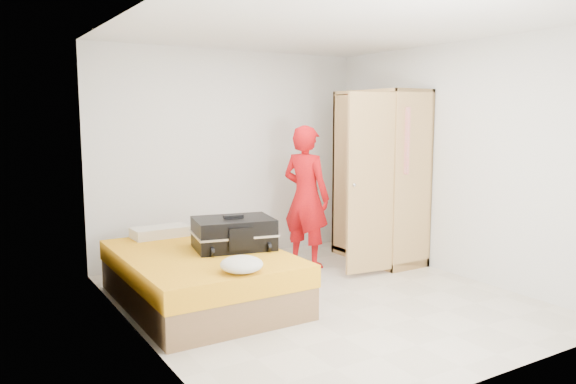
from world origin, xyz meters
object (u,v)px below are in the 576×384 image
person (306,197)px  round_cushion (242,264)px  suitcase (234,233)px  bed (201,277)px  wardrobe (379,181)px

person → round_cushion: person is taller
suitcase → round_cushion: bearing=-100.3°
suitcase → round_cushion: size_ratio=2.40×
bed → suitcase: suitcase is taller
bed → round_cushion: 0.91m
round_cushion → person: bearing=42.1°
wardrobe → suitcase: bearing=-170.2°
person → suitcase: bearing=93.5°
wardrobe → round_cushion: wardrobe is taller
round_cushion → wardrobe: bearing=25.4°
bed → round_cushion: round_cushion is taller
bed → person: person is taller
bed → round_cushion: bearing=-88.8°
suitcase → wardrobe: bearing=21.2°
bed → suitcase: (0.34, -0.04, 0.40)m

